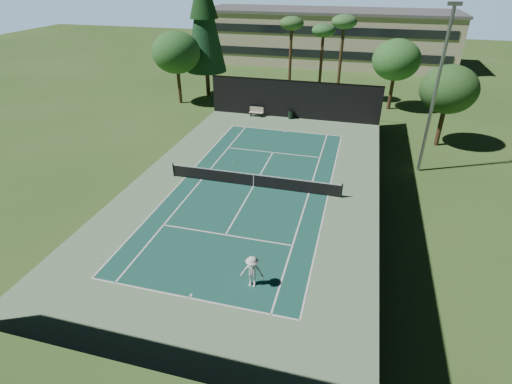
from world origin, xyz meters
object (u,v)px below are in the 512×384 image
(park_bench, at_px, (256,111))
(tennis_ball_a, at_px, (101,261))
(player, at_px, (252,272))
(tennis_ball_c, at_px, (267,158))
(trash_bin, at_px, (291,114))
(tennis_net, at_px, (253,180))
(tennis_ball_b, at_px, (233,161))
(tennis_ball_d, at_px, (205,153))

(park_bench, bearing_deg, tennis_ball_a, -94.14)
(player, bearing_deg, tennis_ball_c, 95.81)
(trash_bin, bearing_deg, tennis_ball_c, -89.93)
(tennis_net, height_order, park_bench, tennis_net)
(player, height_order, tennis_ball_b, player)
(tennis_net, height_order, player, player)
(park_bench, xyz_separation_m, trash_bin, (3.74, 0.19, -0.07))
(player, distance_m, tennis_ball_d, 17.28)
(player, bearing_deg, tennis_ball_a, 177.11)
(tennis_net, distance_m, player, 10.60)
(player, relative_size, tennis_ball_b, 25.38)
(tennis_ball_a, height_order, park_bench, park_bench)
(trash_bin, bearing_deg, park_bench, -177.13)
(player, distance_m, park_bench, 26.61)
(tennis_ball_d, height_order, park_bench, park_bench)
(tennis_ball_c, relative_size, park_bench, 0.05)
(tennis_ball_a, height_order, tennis_ball_d, tennis_ball_a)
(tennis_net, bearing_deg, trash_bin, 90.74)
(tennis_ball_c, xyz_separation_m, trash_bin, (-0.01, 10.55, 0.44))
(tennis_ball_b, distance_m, tennis_ball_c, 2.97)
(park_bench, bearing_deg, trash_bin, 2.87)
(tennis_ball_d, bearing_deg, park_bench, 80.39)
(player, bearing_deg, tennis_net, 100.05)
(tennis_net, bearing_deg, park_bench, 104.26)
(park_bench, height_order, trash_bin, park_bench)
(tennis_net, distance_m, tennis_ball_c, 5.19)
(tennis_net, relative_size, tennis_ball_b, 179.73)
(trash_bin, bearing_deg, tennis_net, -89.26)
(tennis_ball_d, bearing_deg, tennis_ball_c, 3.90)
(tennis_net, relative_size, tennis_ball_a, 184.16)
(player, bearing_deg, tennis_ball_b, 106.66)
(tennis_ball_b, bearing_deg, tennis_net, -53.18)
(tennis_ball_a, bearing_deg, tennis_ball_d, 89.75)
(tennis_ball_d, bearing_deg, tennis_ball_a, -90.25)
(tennis_ball_b, relative_size, trash_bin, 0.08)
(tennis_ball_d, relative_size, trash_bin, 0.07)
(trash_bin, bearing_deg, tennis_ball_d, -116.97)
(tennis_ball_d, bearing_deg, tennis_net, -39.67)
(tennis_ball_b, distance_m, park_bench, 11.85)
(tennis_ball_c, bearing_deg, tennis_net, -87.91)
(player, height_order, tennis_ball_c, player)
(tennis_ball_d, bearing_deg, player, -60.44)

